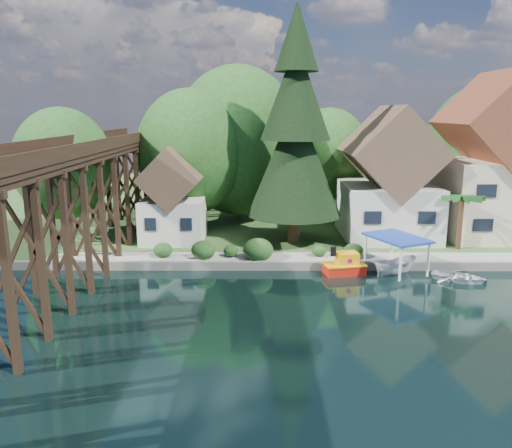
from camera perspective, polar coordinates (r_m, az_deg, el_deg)
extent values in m
plane|color=black|center=(28.39, 8.44, -10.23)|extent=(140.00, 140.00, 0.00)
cube|color=#325321|center=(60.95, 4.02, 2.56)|extent=(140.00, 52.00, 0.50)
cube|color=slate|center=(36.40, 12.97, -4.69)|extent=(60.00, 0.40, 0.62)
cube|color=gray|center=(38.03, 15.51, -3.73)|extent=(50.00, 2.60, 0.06)
cube|color=black|center=(26.60, -26.68, -3.95)|extent=(4.00, 0.36, 8.00)
cube|color=black|center=(29.37, -23.91, -2.20)|extent=(4.00, 0.36, 8.00)
cube|color=black|center=(32.22, -21.64, -0.74)|extent=(4.00, 0.36, 8.00)
cube|color=black|center=(35.14, -19.74, 0.47)|extent=(4.00, 0.36, 8.00)
cube|color=black|center=(38.09, -18.13, 1.50)|extent=(4.00, 0.36, 8.00)
cube|color=black|center=(41.09, -16.75, 2.38)|extent=(4.00, 0.36, 8.00)
cube|color=black|center=(44.11, -15.57, 3.14)|extent=(4.00, 0.36, 8.00)
cube|color=black|center=(47.16, -14.53, 3.79)|extent=(4.00, 0.36, 8.00)
cube|color=black|center=(50.23, -13.62, 4.37)|extent=(4.00, 0.36, 8.00)
cube|color=black|center=(53.31, -12.81, 4.88)|extent=(4.00, 0.36, 8.00)
cube|color=black|center=(34.83, -23.19, 6.85)|extent=(0.35, 44.00, 0.35)
cube|color=black|center=(33.61, -17.66, 7.09)|extent=(0.35, 44.00, 0.35)
cube|color=black|center=(34.16, -20.51, 7.47)|extent=(4.00, 44.00, 0.30)
cube|color=black|center=(34.87, -23.69, 8.21)|extent=(0.12, 44.00, 0.80)
cube|color=black|center=(33.46, -17.35, 8.55)|extent=(0.12, 44.00, 0.80)
cube|color=silver|center=(44.06, 14.70, 1.52)|extent=(7.50, 8.00, 4.50)
cube|color=#4F3E2A|center=(43.40, 15.08, 7.94)|extent=(7.64, 8.64, 7.64)
cube|color=black|center=(39.67, 13.20, 0.72)|extent=(1.35, 0.08, 1.00)
cube|color=black|center=(40.82, 18.96, 0.69)|extent=(1.35, 0.08, 1.00)
cube|color=beige|center=(47.40, 25.23, 2.72)|extent=(8.50, 8.50, 6.50)
cube|color=brown|center=(46.84, 25.97, 10.33)|extent=(8.65, 9.18, 8.65)
cube|color=black|center=(42.51, 24.74, 2.18)|extent=(1.53, 0.08, 1.00)
cube|color=silver|center=(41.89, -9.38, 0.50)|extent=(5.00, 5.00, 3.50)
cube|color=#4F3E2A|center=(41.30, -9.56, 5.32)|extent=(5.09, 5.40, 5.09)
cube|color=black|center=(39.69, -11.98, -0.03)|extent=(0.90, 0.08, 1.00)
cube|color=black|center=(39.19, -7.98, -0.03)|extent=(0.90, 0.08, 1.00)
cylinder|color=#382314|center=(46.01, -7.25, 2.31)|extent=(0.50, 0.50, 4.50)
ellipsoid|color=#214619|center=(45.40, -7.42, 8.21)|extent=(4.40, 4.40, 5.06)
cylinder|color=#382314|center=(49.56, -2.07, 3.41)|extent=(0.50, 0.50, 4.95)
ellipsoid|color=#214619|center=(48.98, -2.12, 9.46)|extent=(5.00, 5.00, 5.75)
cylinder|color=#382314|center=(51.06, 8.14, 3.06)|extent=(0.50, 0.50, 4.05)
ellipsoid|color=#214619|center=(50.52, 8.29, 7.84)|extent=(4.00, 4.00, 4.60)
cylinder|color=#382314|center=(55.11, 23.81, 3.04)|extent=(0.50, 0.50, 4.50)
ellipsoid|color=#214619|center=(54.60, 24.26, 7.96)|extent=(4.60, 4.60, 5.29)
cylinder|color=#382314|center=(44.70, -20.73, 0.97)|extent=(0.50, 0.50, 4.05)
ellipsoid|color=#214619|center=(44.09, -21.17, 6.42)|extent=(4.00, 4.00, 4.60)
ellipsoid|color=#173B15|center=(36.61, -6.05, -2.77)|extent=(1.98, 1.98, 1.53)
ellipsoid|color=#173B15|center=(36.78, -2.89, -2.91)|extent=(1.54, 1.54, 1.19)
ellipsoid|color=#173B15|center=(36.18, 0.23, -2.75)|extent=(2.20, 2.20, 1.70)
ellipsoid|color=#173B15|center=(37.28, -10.60, -2.77)|extent=(1.76, 1.76, 1.36)
ellipsoid|color=#173B15|center=(37.10, 7.21, -2.86)|extent=(1.54, 1.54, 1.19)
ellipsoid|color=#173B15|center=(37.17, 11.10, -2.84)|extent=(1.76, 1.76, 1.36)
cylinder|color=#382314|center=(40.86, 4.34, 0.29)|extent=(1.03, 1.03, 3.44)
cone|color=black|center=(40.06, 4.47, 7.52)|extent=(7.58, 7.58, 9.18)
cone|color=black|center=(39.93, 4.60, 14.92)|extent=(5.51, 5.51, 7.46)
cone|color=black|center=(40.28, 4.71, 20.64)|extent=(3.44, 3.44, 5.17)
cylinder|color=#382314|center=(41.75, 22.27, -0.06)|extent=(0.39, 0.39, 3.88)
ellipsoid|color=#18491B|center=(41.37, 22.52, 2.80)|extent=(4.19, 4.19, 0.88)
cube|color=red|center=(35.20, 10.03, -5.15)|extent=(2.95, 1.95, 0.73)
cube|color=#F3A70C|center=(35.08, 10.05, -4.54)|extent=(3.06, 2.05, 0.09)
cube|color=#F3A70C|center=(35.04, 10.35, -3.92)|extent=(1.63, 1.35, 0.91)
cylinder|color=black|center=(34.53, 8.85, -3.09)|extent=(0.40, 0.40, 0.63)
cylinder|color=#9F0C49|center=(34.54, 10.69, -4.18)|extent=(0.33, 0.13, 0.33)
cylinder|color=#9F0C49|center=(35.54, 10.03, -3.67)|extent=(0.33, 0.13, 0.33)
cylinder|color=#9F0C49|center=(35.30, 11.46, -3.85)|extent=(0.13, 0.33, 0.33)
imported|color=white|center=(35.95, 22.16, -5.48)|extent=(4.19, 3.76, 0.71)
imported|color=silver|center=(35.77, 15.63, -4.58)|extent=(3.60, 2.58, 1.31)
cube|color=#183BA2|center=(35.25, 15.82, -1.53)|extent=(4.38, 5.01, 0.16)
cylinder|color=white|center=(35.03, 19.11, -3.84)|extent=(0.16, 0.16, 2.36)
cylinder|color=white|center=(37.63, 15.29, -2.45)|extent=(0.16, 0.16, 2.36)
cylinder|color=white|center=(33.48, 16.18, -4.39)|extent=(0.16, 0.16, 2.36)
cylinder|color=white|center=(36.20, 12.41, -2.89)|extent=(0.16, 0.16, 2.36)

